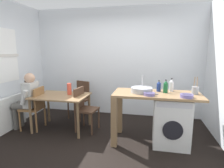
# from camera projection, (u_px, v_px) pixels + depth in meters

# --- Properties ---
(ground_plane) EXTENTS (5.46, 5.46, 0.00)m
(ground_plane) POSITION_uv_depth(u_px,v_px,m) (99.00, 145.00, 3.22)
(ground_plane) COLOR black
(wall_back) EXTENTS (4.60, 0.10, 2.70)m
(wall_back) POSITION_uv_depth(u_px,v_px,m) (117.00, 62.00, 4.66)
(wall_back) COLOR silver
(wall_back) RESTS_ON ground_plane
(radiator) EXTENTS (0.10, 0.80, 0.70)m
(radiator) POSITION_uv_depth(u_px,v_px,m) (10.00, 113.00, 3.85)
(radiator) COLOR white
(radiator) RESTS_ON ground_plane
(dining_table) EXTENTS (1.10, 0.76, 0.74)m
(dining_table) POSITION_uv_depth(u_px,v_px,m) (61.00, 100.00, 3.78)
(dining_table) COLOR olive
(dining_table) RESTS_ON ground_plane
(chair_person_seat) EXTENTS (0.43, 0.43, 0.90)m
(chair_person_seat) POSITION_uv_depth(u_px,v_px,m) (35.00, 106.00, 3.82)
(chair_person_seat) COLOR olive
(chair_person_seat) RESTS_ON ground_plane
(chair_opposite) EXTENTS (0.44, 0.44, 0.90)m
(chair_opposite) POSITION_uv_depth(u_px,v_px,m) (84.00, 107.00, 3.77)
(chair_opposite) COLOR #4C3323
(chair_opposite) RESTS_ON ground_plane
(chair_spare_by_wall) EXTENTS (0.51, 0.51, 0.90)m
(chair_spare_by_wall) POSITION_uv_depth(u_px,v_px,m) (81.00, 97.00, 4.52)
(chair_spare_by_wall) COLOR #4C3323
(chair_spare_by_wall) RESTS_ON ground_plane
(seated_person) EXTENTS (0.51, 0.52, 1.20)m
(seated_person) POSITION_uv_depth(u_px,v_px,m) (27.00, 98.00, 3.81)
(seated_person) COLOR #595651
(seated_person) RESTS_ON ground_plane
(kitchen_counter) EXTENTS (1.50, 0.68, 0.92)m
(kitchen_counter) POSITION_uv_depth(u_px,v_px,m) (144.00, 101.00, 3.24)
(kitchen_counter) COLOR olive
(kitchen_counter) RESTS_ON ground_plane
(washing_machine) EXTENTS (0.60, 0.61, 0.86)m
(washing_machine) POSITION_uv_depth(u_px,v_px,m) (171.00, 121.00, 3.20)
(washing_machine) COLOR silver
(washing_machine) RESTS_ON ground_plane
(sink_basin) EXTENTS (0.38, 0.38, 0.09)m
(sink_basin) POSITION_uv_depth(u_px,v_px,m) (142.00, 90.00, 3.21)
(sink_basin) COLOR #9EA0A5
(sink_basin) RESTS_ON kitchen_counter
(tap) EXTENTS (0.02, 0.02, 0.28)m
(tap) POSITION_uv_depth(u_px,v_px,m) (142.00, 83.00, 3.37)
(tap) COLOR #B2B2B7
(tap) RESTS_ON kitchen_counter
(bottle_tall_green) EXTENTS (0.08, 0.08, 0.21)m
(bottle_tall_green) POSITION_uv_depth(u_px,v_px,m) (159.00, 86.00, 3.28)
(bottle_tall_green) COLOR navy
(bottle_tall_green) RESTS_ON kitchen_counter
(bottle_squat_brown) EXTENTS (0.08, 0.08, 0.23)m
(bottle_squat_brown) POSITION_uv_depth(u_px,v_px,m) (166.00, 87.00, 3.18)
(bottle_squat_brown) COLOR #19592D
(bottle_squat_brown) RESTS_ON kitchen_counter
(bottle_clear_small) EXTENTS (0.08, 0.08, 0.24)m
(bottle_clear_small) POSITION_uv_depth(u_px,v_px,m) (171.00, 85.00, 3.29)
(bottle_clear_small) COLOR silver
(bottle_clear_small) RESTS_ON kitchen_counter
(mixing_bowl) EXTENTS (0.18, 0.18, 0.05)m
(mixing_bowl) POSITION_uv_depth(u_px,v_px,m) (149.00, 94.00, 3.00)
(mixing_bowl) COLOR slate
(mixing_bowl) RESTS_ON kitchen_counter
(utensil_crock) EXTENTS (0.11, 0.11, 0.30)m
(utensil_crock) POSITION_uv_depth(u_px,v_px,m) (195.00, 90.00, 3.08)
(utensil_crock) COLOR gray
(utensil_crock) RESTS_ON kitchen_counter
(colander) EXTENTS (0.20, 0.20, 0.06)m
(colander) POSITION_uv_depth(u_px,v_px,m) (187.00, 96.00, 2.86)
(colander) COLOR slate
(colander) RESTS_ON kitchen_counter
(vase) EXTENTS (0.09, 0.09, 0.24)m
(vase) POSITION_uv_depth(u_px,v_px,m) (69.00, 89.00, 3.81)
(vase) COLOR #D84C38
(vase) RESTS_ON dining_table
(scissors) EXTENTS (0.15, 0.06, 0.01)m
(scissors) POSITION_uv_depth(u_px,v_px,m) (154.00, 94.00, 3.08)
(scissors) COLOR #B2B2B7
(scissors) RESTS_ON kitchen_counter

